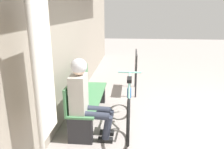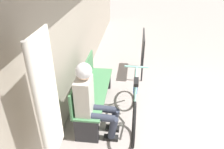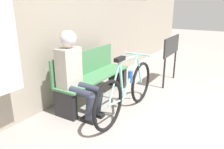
# 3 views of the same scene
# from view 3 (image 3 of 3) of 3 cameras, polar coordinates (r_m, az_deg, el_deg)

# --- Properties ---
(park_bench_near) EXTENTS (1.59, 0.42, 0.83)m
(park_bench_near) POSITION_cam_3_polar(r_m,az_deg,el_deg) (3.70, -5.04, -0.78)
(park_bench_near) COLOR #477F51
(park_bench_near) RESTS_ON ground_plane
(bicycle) EXTENTS (1.69, 0.40, 0.91)m
(bicycle) POSITION_cam_3_polar(r_m,az_deg,el_deg) (3.19, 3.92, -4.13)
(bicycle) COLOR black
(bicycle) RESTS_ON ground_plane
(person_seated) EXTENTS (0.34, 0.62, 1.24)m
(person_seated) POSITION_cam_3_polar(r_m,az_deg,el_deg) (3.11, -9.96, 1.46)
(person_seated) COLOR #2D3342
(person_seated) RESTS_ON ground_plane
(signboard) EXTENTS (0.89, 0.04, 0.96)m
(signboard) POSITION_cam_3_polar(r_m,az_deg,el_deg) (4.53, 15.24, 6.45)
(signboard) COLOR #232326
(signboard) RESTS_ON ground_plane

